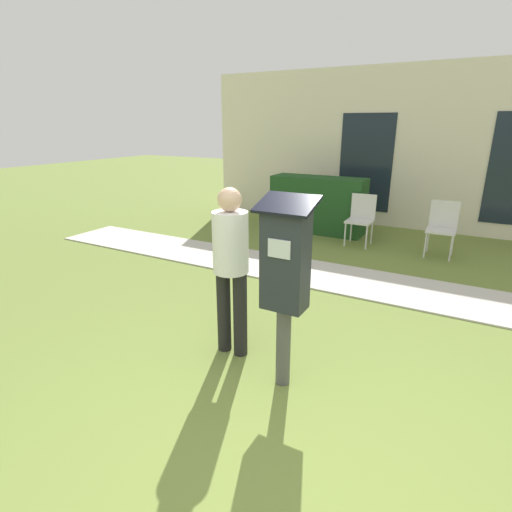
# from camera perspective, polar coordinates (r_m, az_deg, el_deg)

# --- Properties ---
(ground_plane) EXTENTS (40.00, 40.00, 0.00)m
(ground_plane) POSITION_cam_1_polar(r_m,az_deg,el_deg) (2.75, 3.75, -31.09)
(ground_plane) COLOR olive
(sidewalk) EXTENTS (12.00, 1.10, 0.02)m
(sidewalk) POSITION_cam_1_polar(r_m,az_deg,el_deg) (5.63, 19.44, -4.40)
(sidewalk) COLOR beige
(sidewalk) RESTS_ON ground
(building_facade) EXTENTS (10.00, 0.26, 3.20)m
(building_facade) POSITION_cam_1_polar(r_m,az_deg,el_deg) (8.81, 24.85, 13.54)
(building_facade) COLOR beige
(building_facade) RESTS_ON ground
(parking_meter) EXTENTS (0.44, 0.31, 1.59)m
(parking_meter) POSITION_cam_1_polar(r_m,az_deg,el_deg) (3.08, 4.19, -2.01)
(parking_meter) COLOR #4C4C4C
(parking_meter) RESTS_ON ground
(person_standing) EXTENTS (0.32, 0.32, 1.58)m
(person_standing) POSITION_cam_1_polar(r_m,az_deg,el_deg) (3.57, -3.61, -0.60)
(person_standing) COLOR black
(person_standing) RESTS_ON ground
(outdoor_chair_left) EXTENTS (0.44, 0.44, 0.90)m
(outdoor_chair_left) POSITION_cam_1_polar(r_m,az_deg,el_deg) (7.42, 14.80, 5.63)
(outdoor_chair_left) COLOR silver
(outdoor_chair_left) RESTS_ON ground
(outdoor_chair_middle) EXTENTS (0.44, 0.44, 0.90)m
(outdoor_chair_middle) POSITION_cam_1_polar(r_m,az_deg,el_deg) (7.22, 25.08, 4.15)
(outdoor_chair_middle) COLOR silver
(outdoor_chair_middle) RESTS_ON ground
(hedge_row) EXTENTS (1.85, 0.60, 1.10)m
(hedge_row) POSITION_cam_1_polar(r_m,az_deg,el_deg) (8.14, 8.81, 7.26)
(hedge_row) COLOR #1E471E
(hedge_row) RESTS_ON ground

